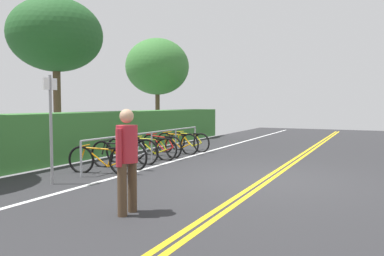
{
  "coord_description": "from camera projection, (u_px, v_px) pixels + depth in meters",
  "views": [
    {
      "loc": [
        -8.13,
        -2.13,
        1.64
      ],
      "look_at": [
        0.41,
        2.06,
        1.05
      ],
      "focal_mm": 35.35,
      "sensor_mm": 36.0,
      "label": 1
    }
  ],
  "objects": [
    {
      "name": "bicycle_3",
      "position": [
        151.0,
        148.0,
        11.24
      ],
      "size": [
        0.46,
        1.7,
        0.72
      ],
      "color": "black",
      "rests_on": "ground_plane"
    },
    {
      "name": "centre_line_yellow_inner",
      "position": [
        271.0,
        179.0,
        8.29
      ],
      "size": [
        32.93,
        0.1,
        0.0
      ],
      "primitive_type": "cube",
      "color": "gold",
      "rests_on": "ground_plane"
    },
    {
      "name": "tree_mid",
      "position": [
        56.0,
        36.0,
        13.28
      ],
      "size": [
        3.26,
        3.26,
        5.37
      ],
      "color": "brown",
      "rests_on": "ground_plane"
    },
    {
      "name": "ground_plane",
      "position": [
        268.0,
        180.0,
        8.32
      ],
      "size": [
        36.59,
        10.75,
        0.05
      ],
      "primitive_type": "cube",
      "color": "#2B2B2D"
    },
    {
      "name": "sign_post_near",
      "position": [
        51.0,
        119.0,
        7.71
      ],
      "size": [
        0.36,
        0.06,
        2.24
      ],
      "color": "gray",
      "rests_on": "ground_plane"
    },
    {
      "name": "bicycle_6",
      "position": [
        189.0,
        142.0,
        13.36
      ],
      "size": [
        0.5,
        1.74,
        0.71
      ],
      "color": "black",
      "rests_on": "ground_plane"
    },
    {
      "name": "bike_rack",
      "position": [
        152.0,
        139.0,
        11.19
      ],
      "size": [
        6.02,
        0.05,
        0.84
      ],
      "color": "#9EA0A5",
      "rests_on": "ground_plane"
    },
    {
      "name": "centre_line_yellow_outer",
      "position": [
        264.0,
        179.0,
        8.36
      ],
      "size": [
        32.93,
        0.1,
        0.0
      ],
      "primitive_type": "cube",
      "color": "gold",
      "rests_on": "ground_plane"
    },
    {
      "name": "bike_lane_stripe_white",
      "position": [
        147.0,
        168.0,
        9.7
      ],
      "size": [
        32.93,
        0.12,
        0.0
      ],
      "primitive_type": "cube",
      "color": "white",
      "rests_on": "ground_plane"
    },
    {
      "name": "bicycle_2",
      "position": [
        132.0,
        151.0,
        10.5
      ],
      "size": [
        0.46,
        1.7,
        0.76
      ],
      "color": "black",
      "rests_on": "ground_plane"
    },
    {
      "name": "tree_far_right",
      "position": [
        157.0,
        67.0,
        18.89
      ],
      "size": [
        3.17,
        3.17,
        4.94
      ],
      "color": "brown",
      "rests_on": "ground_plane"
    },
    {
      "name": "pedestrian",
      "position": [
        127.0,
        155.0,
        5.61
      ],
      "size": [
        0.49,
        0.32,
        1.58
      ],
      "color": "#4C3826",
      "rests_on": "ground_plane"
    },
    {
      "name": "bicycle_0",
      "position": [
        102.0,
        160.0,
        8.98
      ],
      "size": [
        0.55,
        1.71,
        0.7
      ],
      "color": "black",
      "rests_on": "ground_plane"
    },
    {
      "name": "bicycle_5",
      "position": [
        177.0,
        143.0,
        12.68
      ],
      "size": [
        0.46,
        1.74,
        0.75
      ],
      "color": "black",
      "rests_on": "ground_plane"
    },
    {
      "name": "bicycle_4",
      "position": [
        161.0,
        146.0,
        11.95
      ],
      "size": [
        0.59,
        1.74,
        0.73
      ],
      "color": "black",
      "rests_on": "ground_plane"
    },
    {
      "name": "hedge_backdrop",
      "position": [
        119.0,
        131.0,
        13.55
      ],
      "size": [
        14.97,
        1.26,
        1.4
      ],
      "primitive_type": "cube",
      "color": "#387533",
      "rests_on": "ground_plane"
    },
    {
      "name": "bicycle_1",
      "position": [
        118.0,
        155.0,
        9.68
      ],
      "size": [
        0.46,
        1.78,
        0.75
      ],
      "color": "black",
      "rests_on": "ground_plane"
    }
  ]
}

